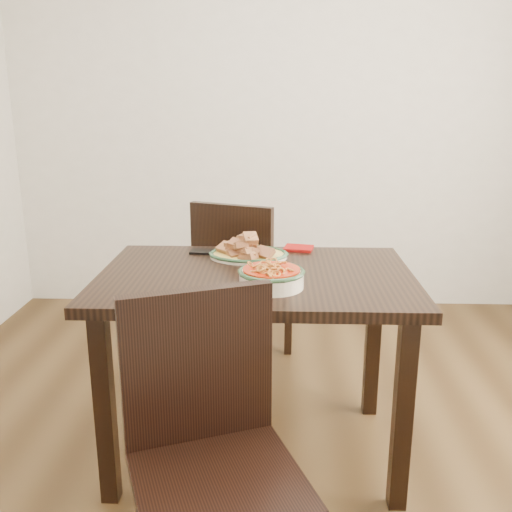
{
  "coord_description": "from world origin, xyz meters",
  "views": [
    {
      "loc": [
        -0.03,
        -2.0,
        1.38
      ],
      "look_at": [
        -0.1,
        0.03,
        0.81
      ],
      "focal_mm": 40.0,
      "sensor_mm": 36.0,
      "label": 1
    }
  ],
  "objects_px": {
    "dining_table": "(256,299)",
    "chair_far": "(241,277)",
    "noodle_bowl": "(271,275)",
    "fish_plate": "(249,247)",
    "chair_near": "(209,441)",
    "smartphone": "(206,252)"
  },
  "relations": [
    {
      "from": "dining_table",
      "to": "fish_plate",
      "type": "relative_size",
      "value": 3.71
    },
    {
      "from": "chair_far",
      "to": "chair_near",
      "type": "relative_size",
      "value": 1.0
    },
    {
      "from": "dining_table",
      "to": "chair_far",
      "type": "xyz_separation_m",
      "value": [
        -0.1,
        0.73,
        -0.15
      ]
    },
    {
      "from": "dining_table",
      "to": "fish_plate",
      "type": "distance_m",
      "value": 0.26
    },
    {
      "from": "chair_near",
      "to": "smartphone",
      "type": "distance_m",
      "value": 1.01
    },
    {
      "from": "dining_table",
      "to": "noodle_bowl",
      "type": "distance_m",
      "value": 0.23
    },
    {
      "from": "noodle_bowl",
      "to": "fish_plate",
      "type": "bearing_deg",
      "value": 104.57
    },
    {
      "from": "noodle_bowl",
      "to": "smartphone",
      "type": "height_order",
      "value": "noodle_bowl"
    },
    {
      "from": "dining_table",
      "to": "noodle_bowl",
      "type": "xyz_separation_m",
      "value": [
        0.06,
        -0.16,
        0.15
      ]
    },
    {
      "from": "chair_near",
      "to": "dining_table",
      "type": "bearing_deg",
      "value": 60.68
    },
    {
      "from": "fish_plate",
      "to": "smartphone",
      "type": "relative_size",
      "value": 2.41
    },
    {
      "from": "chair_far",
      "to": "dining_table",
      "type": "bearing_deg",
      "value": 118.48
    },
    {
      "from": "chair_near",
      "to": "noodle_bowl",
      "type": "xyz_separation_m",
      "value": [
        0.16,
        0.53,
        0.29
      ]
    },
    {
      "from": "dining_table",
      "to": "chair_far",
      "type": "height_order",
      "value": "chair_far"
    },
    {
      "from": "fish_plate",
      "to": "noodle_bowl",
      "type": "distance_m",
      "value": 0.38
    },
    {
      "from": "chair_far",
      "to": "noodle_bowl",
      "type": "distance_m",
      "value": 0.95
    },
    {
      "from": "chair_far",
      "to": "noodle_bowl",
      "type": "xyz_separation_m",
      "value": [
        0.16,
        -0.89,
        0.29
      ]
    },
    {
      "from": "dining_table",
      "to": "noodle_bowl",
      "type": "bearing_deg",
      "value": -69.72
    },
    {
      "from": "dining_table",
      "to": "fish_plate",
      "type": "xyz_separation_m",
      "value": [
        -0.04,
        0.21,
        0.15
      ]
    },
    {
      "from": "smartphone",
      "to": "noodle_bowl",
      "type": "bearing_deg",
      "value": -53.06
    },
    {
      "from": "fish_plate",
      "to": "noodle_bowl",
      "type": "height_order",
      "value": "fish_plate"
    },
    {
      "from": "chair_far",
      "to": "noodle_bowl",
      "type": "relative_size",
      "value": 3.86
    }
  ]
}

